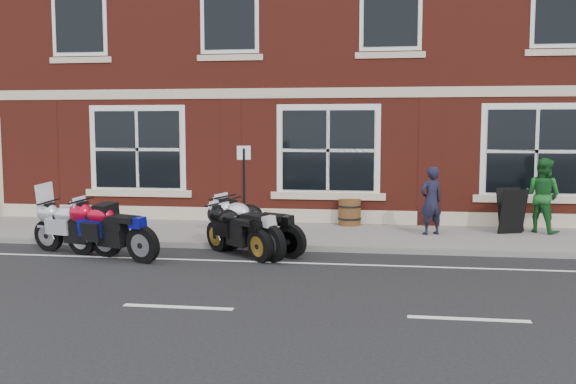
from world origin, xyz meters
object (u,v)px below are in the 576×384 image
object	(u,v)px
moto_sport_red	(111,228)
parking_sign	(244,187)
a_board_sign	(511,211)
pedestrian_left	(431,201)
moto_sport_black	(238,229)
moto_touring_silver	(75,225)
moto_sport_silver	(246,225)
barrel_planter	(350,212)
moto_naked_black	(258,225)
pedestrian_right	(543,195)

from	to	relation	value
moto_sport_red	parking_sign	xyz separation A→B (m)	(2.34, 1.43, 0.70)
a_board_sign	pedestrian_left	bearing A→B (deg)	172.29
a_board_sign	moto_sport_black	bearing A→B (deg)	-174.77
moto_touring_silver	moto_sport_red	world-z (taller)	moto_touring_silver
moto_sport_red	a_board_sign	bearing A→B (deg)	-45.59
moto_sport_red	moto_sport_silver	size ratio (longest dim) A/B	1.20
moto_sport_silver	parking_sign	world-z (taller)	parking_sign
moto_touring_silver	barrel_planter	xyz separation A→B (m)	(5.33, 3.83, -0.13)
moto_touring_silver	moto_naked_black	xyz separation A→B (m)	(3.65, 0.55, -0.00)
moto_sport_black	moto_sport_silver	size ratio (longest dim) A/B	0.89
moto_sport_red	pedestrian_right	xyz separation A→B (m)	(8.88, 3.71, 0.39)
barrel_planter	moto_sport_red	bearing A→B (deg)	-136.59
moto_touring_silver	pedestrian_left	bearing A→B (deg)	-53.49
moto_sport_red	moto_sport_silver	xyz separation A→B (m)	(2.54, 0.69, 0.01)
moto_touring_silver	moto_sport_black	xyz separation A→B (m)	(3.30, 0.22, -0.04)
moto_naked_black	a_board_sign	bearing A→B (deg)	-37.01
moto_sport_red	moto_naked_black	xyz separation A→B (m)	(2.74, 0.90, -0.02)
moto_naked_black	barrel_planter	distance (m)	3.68
parking_sign	moto_sport_black	bearing A→B (deg)	-111.20
moto_touring_silver	moto_sport_black	bearing A→B (deg)	-70.00
pedestrian_left	a_board_sign	world-z (taller)	pedestrian_left
barrel_planter	moto_naked_black	bearing A→B (deg)	-117.08
a_board_sign	parking_sign	world-z (taller)	parking_sign
moto_sport_black	moto_naked_black	xyz separation A→B (m)	(0.35, 0.33, 0.04)
pedestrian_left	moto_naked_black	bearing A→B (deg)	1.83
moto_sport_red	moto_sport_silver	bearing A→B (deg)	-53.56
moto_sport_black	a_board_sign	world-z (taller)	a_board_sign
moto_sport_silver	pedestrian_right	world-z (taller)	pedestrian_right
pedestrian_left	parking_sign	bearing A→B (deg)	-7.06
moto_sport_red	barrel_planter	world-z (taller)	moto_sport_red
moto_sport_silver	pedestrian_left	xyz separation A→B (m)	(3.77, 2.35, 0.29)
moto_sport_silver	moto_naked_black	xyz separation A→B (m)	(0.20, 0.21, -0.03)
moto_naked_black	a_board_sign	size ratio (longest dim) A/B	1.97
moto_sport_black	moto_sport_red	bearing A→B (deg)	145.68
moto_sport_black	moto_sport_silver	bearing A→B (deg)	-10.05
a_board_sign	parking_sign	bearing A→B (deg)	177.90
moto_sport_red	moto_sport_black	bearing A→B (deg)	-55.25
moto_sport_black	pedestrian_left	size ratio (longest dim) A/B	1.05
pedestrian_left	barrel_planter	xyz separation A→B (m)	(-1.89, 1.14, -0.45)
moto_touring_silver	moto_sport_red	xyz separation A→B (m)	(0.91, -0.35, 0.02)
a_board_sign	barrel_planter	world-z (taller)	a_board_sign
moto_naked_black	pedestrian_right	xyz separation A→B (m)	(6.14, 2.81, 0.41)
moto_sport_red	moto_naked_black	bearing A→B (deg)	-50.57
moto_sport_red	pedestrian_right	bearing A→B (deg)	-46.11
moto_sport_red	moto_sport_silver	distance (m)	2.64
a_board_sign	parking_sign	xyz separation A→B (m)	(-5.82, -2.06, 0.66)
moto_sport_red	moto_sport_black	world-z (taller)	moto_sport_red
moto_touring_silver	moto_naked_black	distance (m)	3.69
moto_sport_red	moto_touring_silver	bearing A→B (deg)	90.07
moto_sport_silver	a_board_sign	distance (m)	6.28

